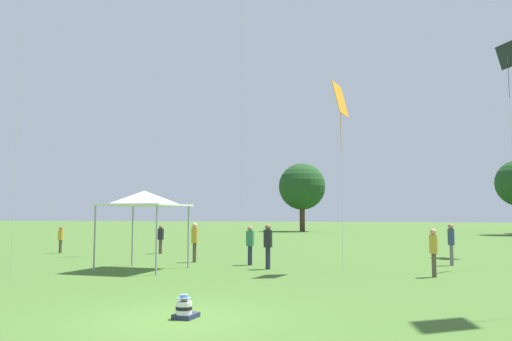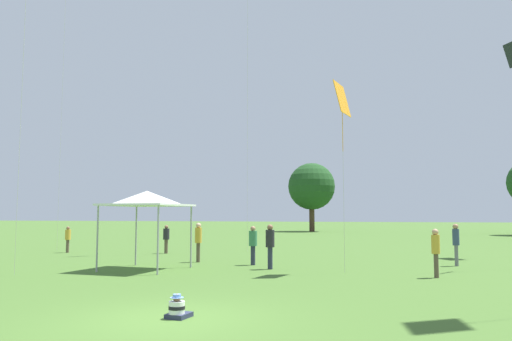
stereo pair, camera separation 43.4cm
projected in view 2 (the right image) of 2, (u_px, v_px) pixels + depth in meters
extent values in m
plane|color=#426628|center=(168.00, 319.00, 10.55)|extent=(300.00, 300.00, 0.00)
cube|color=#282D47|center=(179.00, 315.00, 10.69)|extent=(0.48, 0.57, 0.10)
cylinder|color=white|center=(177.00, 308.00, 10.62)|extent=(0.37, 0.37, 0.26)
cylinder|color=black|center=(177.00, 308.00, 10.62)|extent=(0.39, 0.39, 0.07)
sphere|color=brown|center=(177.00, 298.00, 10.64)|extent=(0.17, 0.17, 0.17)
cylinder|color=#6B8ED1|center=(177.00, 298.00, 10.64)|extent=(0.29, 0.29, 0.01)
cylinder|color=#6B8ED1|center=(177.00, 296.00, 10.65)|extent=(0.17, 0.17, 0.08)
cylinder|color=#282D42|center=(270.00, 258.00, 20.25)|extent=(0.27, 0.27, 0.89)
cylinder|color=#232328|center=(270.00, 239.00, 20.32)|extent=(0.49, 0.49, 0.70)
sphere|color=brown|center=(270.00, 227.00, 20.36)|extent=(0.24, 0.24, 0.24)
cylinder|color=brown|center=(68.00, 246.00, 29.13)|extent=(0.21, 0.21, 0.75)
cylinder|color=gold|center=(68.00, 235.00, 29.18)|extent=(0.38, 0.38, 0.59)
sphere|color=brown|center=(68.00, 228.00, 29.22)|extent=(0.20, 0.20, 0.20)
cylinder|color=brown|center=(166.00, 246.00, 28.54)|extent=(0.24, 0.24, 0.79)
cylinder|color=#232328|center=(166.00, 234.00, 28.60)|extent=(0.43, 0.43, 0.63)
sphere|color=brown|center=(166.00, 227.00, 28.63)|extent=(0.21, 0.21, 0.21)
cylinder|color=brown|center=(436.00, 266.00, 17.49)|extent=(0.17, 0.17, 0.84)
cylinder|color=gold|center=(436.00, 244.00, 17.56)|extent=(0.30, 0.30, 0.66)
sphere|color=tan|center=(435.00, 232.00, 17.60)|extent=(0.23, 0.23, 0.23)
cylinder|color=#282D42|center=(253.00, 255.00, 21.93)|extent=(0.26, 0.26, 0.83)
cylinder|color=#387A51|center=(253.00, 238.00, 21.99)|extent=(0.46, 0.46, 0.66)
sphere|color=#A37556|center=(253.00, 229.00, 22.03)|extent=(0.23, 0.23, 0.23)
cylinder|color=brown|center=(198.00, 252.00, 23.28)|extent=(0.18, 0.18, 0.89)
cylinder|color=gold|center=(198.00, 235.00, 23.35)|extent=(0.32, 0.32, 0.71)
sphere|color=#DBAD89|center=(198.00, 225.00, 23.39)|extent=(0.24, 0.24, 0.24)
cylinder|color=slate|center=(456.00, 256.00, 21.51)|extent=(0.22, 0.22, 0.89)
cylinder|color=#334260|center=(456.00, 237.00, 21.58)|extent=(0.39, 0.39, 0.70)
sphere|color=#A37556|center=(455.00, 227.00, 21.63)|extent=(0.24, 0.24, 0.24)
cube|color=white|center=(147.00, 205.00, 20.28)|extent=(3.15, 3.15, 0.08)
cone|color=white|center=(147.00, 197.00, 20.30)|extent=(2.99, 2.99, 0.54)
cylinder|color=#99999E|center=(136.00, 236.00, 21.87)|extent=(0.07, 0.07, 2.56)
cylinder|color=#99999E|center=(191.00, 237.00, 20.97)|extent=(0.07, 0.07, 2.56)
cylinder|color=#99999E|center=(97.00, 239.00, 19.35)|extent=(0.07, 0.07, 2.56)
cylinder|color=#99999E|center=(158.00, 240.00, 18.45)|extent=(0.07, 0.07, 2.56)
cube|color=orange|center=(342.00, 99.00, 19.53)|extent=(0.57, 1.35, 1.28)
cylinder|color=orange|center=(343.00, 131.00, 19.41)|extent=(0.02, 0.02, 1.62)
cylinder|color=#BCB7A8|center=(343.00, 184.00, 19.23)|extent=(0.01, 0.01, 6.73)
cylinder|color=#BCB7A8|center=(24.00, 41.00, 18.98)|extent=(0.01, 0.01, 17.61)
cylinder|color=#BCB7A8|center=(63.00, 80.00, 32.09)|extent=(0.01, 0.01, 21.70)
cylinder|color=#BCB7A8|center=(248.00, 78.00, 30.73)|extent=(0.01, 0.01, 21.22)
cylinder|color=#473323|center=(312.00, 215.00, 66.46)|extent=(0.70, 0.70, 4.29)
sphere|color=#1E471E|center=(312.00, 186.00, 66.80)|extent=(6.26, 6.26, 6.26)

